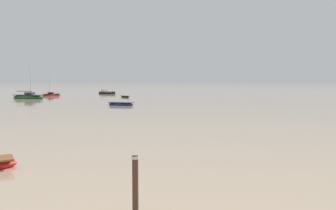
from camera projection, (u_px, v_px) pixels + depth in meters
motorboat_moored_0 at (105, 93)px, 97.93m from camera, size 5.23×1.98×1.95m
rowboat_moored_0 at (121, 104)px, 54.63m from camera, size 4.34×2.20×0.65m
sailboat_moored_3 at (28, 97)px, 73.45m from camera, size 7.43×3.93×7.96m
rowboat_moored_2 at (125, 97)px, 79.03m from camera, size 3.24×2.20×0.49m
sailboat_moored_4 at (51, 95)px, 85.03m from camera, size 2.46×4.95×5.32m
mooring_post_near at (135, 186)px, 10.46m from camera, size 0.22×0.22×1.92m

